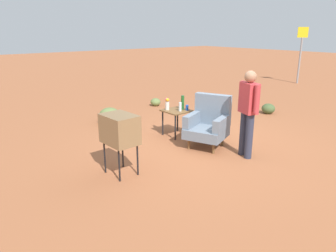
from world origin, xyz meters
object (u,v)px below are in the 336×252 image
(side_table, at_px, (177,114))
(soda_can_blue, at_px, (187,108))
(person_standing, at_px, (248,109))
(bottle_wine_green, at_px, (183,102))
(flower_vase, at_px, (167,103))
(bottle_short_clear, at_px, (180,107))
(road_sign, at_px, (301,52))
(tv_on_stand, at_px, (120,130))
(armchair, at_px, (208,123))

(side_table, distance_m, soda_can_blue, 0.28)
(person_standing, relative_size, bottle_wine_green, 5.12)
(flower_vase, bearing_deg, person_standing, 10.48)
(bottle_short_clear, bearing_deg, road_sign, 104.41)
(road_sign, bearing_deg, bottle_short_clear, -75.59)
(bottle_short_clear, bearing_deg, bottle_wine_green, 120.23)
(tv_on_stand, bearing_deg, road_sign, 105.94)
(flower_vase, bearing_deg, tv_on_stand, -59.22)
(armchair, bearing_deg, tv_on_stand, -88.94)
(bottle_short_clear, height_order, flower_vase, flower_vase)
(person_standing, distance_m, soda_can_blue, 1.65)
(side_table, distance_m, bottle_wine_green, 0.29)
(side_table, relative_size, tv_on_stand, 0.58)
(person_standing, bearing_deg, armchair, -170.66)
(road_sign, relative_size, bottle_short_clear, 12.20)
(tv_on_stand, bearing_deg, side_table, 115.34)
(road_sign, relative_size, soda_can_blue, 20.00)
(tv_on_stand, relative_size, bottle_short_clear, 5.15)
(bottle_short_clear, bearing_deg, flower_vase, -154.26)
(armchair, height_order, side_table, armchair)
(road_sign, bearing_deg, side_table, -76.31)
(armchair, bearing_deg, road_sign, 109.21)
(tv_on_stand, height_order, bottle_short_clear, tv_on_stand)
(road_sign, height_order, bottle_short_clear, road_sign)
(armchair, height_order, soda_can_blue, armchair)
(tv_on_stand, bearing_deg, flower_vase, 120.78)
(armchair, xyz_separation_m, person_standing, (0.85, 0.14, 0.44))
(person_standing, distance_m, bottle_short_clear, 1.69)
(side_table, xyz_separation_m, person_standing, (1.78, 0.22, 0.42))
(bottle_short_clear, relative_size, flower_vase, 0.75)
(side_table, height_order, bottle_short_clear, bottle_short_clear)
(side_table, xyz_separation_m, road_sign, (-2.20, 9.05, 0.87))
(person_standing, xyz_separation_m, road_sign, (-3.98, 8.83, 0.44))
(road_sign, bearing_deg, armchair, -70.79)
(person_standing, distance_m, flower_vase, 1.98)
(soda_can_blue, relative_size, bottle_short_clear, 0.61)
(person_standing, bearing_deg, flower_vase, -169.52)
(bottle_short_clear, relative_size, bottle_wine_green, 0.62)
(side_table, distance_m, bottle_short_clear, 0.22)
(armchair, relative_size, bottle_wine_green, 3.31)
(armchair, distance_m, tv_on_stand, 2.13)
(tv_on_stand, distance_m, person_standing, 2.40)
(tv_on_stand, xyz_separation_m, person_standing, (0.82, 2.25, 0.16))
(armchair, relative_size, side_table, 1.77)
(flower_vase, bearing_deg, road_sign, 102.51)
(person_standing, relative_size, soda_can_blue, 13.44)
(tv_on_stand, distance_m, soda_can_blue, 2.35)
(armchair, relative_size, bottle_short_clear, 5.30)
(soda_can_blue, xyz_separation_m, bottle_wine_green, (-0.12, -0.02, 0.10))
(armchair, xyz_separation_m, side_table, (-0.92, -0.08, 0.02))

